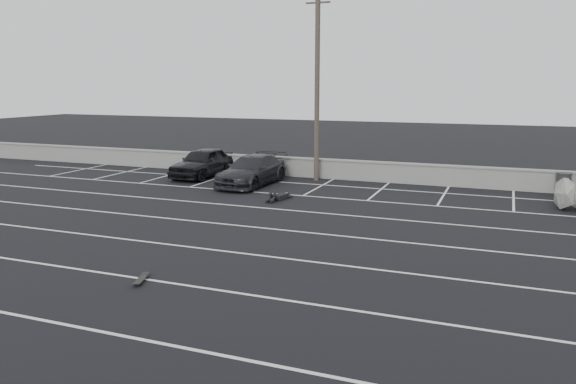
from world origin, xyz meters
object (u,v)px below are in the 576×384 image
at_px(trash_bin, 563,184).
at_px(skateboard, 141,279).
at_px(utility_pole, 317,87).
at_px(person, 281,194).
at_px(car_left, 203,162).
at_px(car_right, 252,170).

xyz_separation_m(trash_bin, skateboard, (-11.16, -16.73, -0.46)).
height_order(utility_pole, person, utility_pole).
height_order(car_left, trash_bin, car_left).
bearing_deg(utility_pole, trash_bin, 1.53).
relative_size(car_right, utility_pole, 0.53).
relative_size(car_left, skateboard, 6.16).
height_order(car_right, utility_pole, utility_pole).
distance_m(trash_bin, skateboard, 20.12).
bearing_deg(trash_bin, car_right, -169.06).
distance_m(car_right, trash_bin, 14.75).
distance_m(car_left, person, 7.50).
bearing_deg(utility_pole, car_right, -136.38).
xyz_separation_m(car_left, person, (6.30, -4.02, -0.58)).
bearing_deg(person, car_right, 142.70).
bearing_deg(car_left, utility_pole, 12.97).
bearing_deg(car_right, car_left, 162.16).
xyz_separation_m(car_right, trash_bin, (14.48, 2.80, -0.21)).
height_order(trash_bin, skateboard, trash_bin).
relative_size(utility_pole, trash_bin, 9.29).
bearing_deg(trash_bin, car_left, -175.19).
bearing_deg(person, trash_bin, 33.08).
bearing_deg(car_left, car_right, -17.75).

